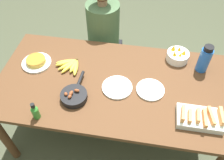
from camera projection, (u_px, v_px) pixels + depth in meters
The scene contains 12 objects.
ground_plane at pixel (112, 130), 2.40m from camera, with size 14.00×14.00×0.00m, color #474C38.
dining_table at pixel (112, 90), 1.91m from camera, with size 1.81×0.93×0.75m.
banana_bunch at pixel (70, 65), 1.94m from camera, with size 0.21×0.19×0.04m.
melon_tray at pixel (200, 118), 1.59m from camera, with size 0.30×0.18×0.10m.
skillet at pixel (74, 95), 1.72m from camera, with size 0.20×0.34×0.08m.
frittata_plate_center at pixel (36, 62), 1.96m from camera, with size 0.24×0.24×0.05m.
empty_plate_near_front at pixel (117, 87), 1.80m from camera, with size 0.23×0.23×0.02m.
empty_plate_far_left at pixel (150, 90), 1.78m from camera, with size 0.21×0.21×0.02m.
fruit_bowl_mango at pixel (178, 56), 1.98m from camera, with size 0.18×0.18×0.12m.
water_bottle at pixel (205, 59), 1.85m from camera, with size 0.09×0.09×0.24m.
hot_sauce_bottle at pixel (35, 111), 1.59m from camera, with size 0.05×0.05×0.15m.
person_figure at pixel (104, 45), 2.47m from camera, with size 0.35×0.35×1.25m.
Camera 1 is at (0.20, -1.17, 2.15)m, focal length 38.00 mm.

